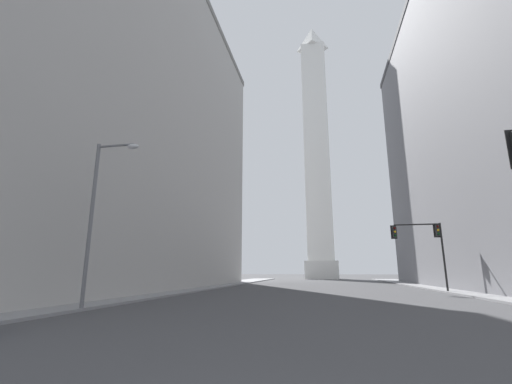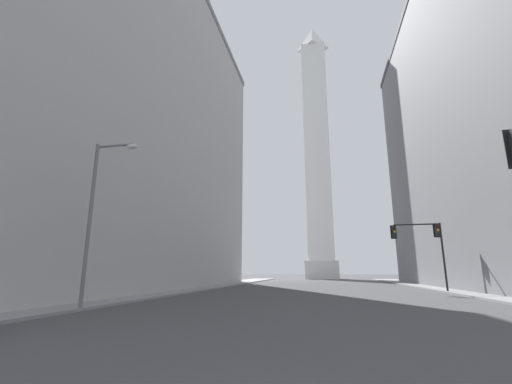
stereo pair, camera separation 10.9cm
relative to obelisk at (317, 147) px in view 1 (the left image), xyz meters
The scene contains 6 objects.
sidewalk_left 65.38m from the obelisk, 104.16° to the right, with size 5.00×101.57×0.15m, color gray.
sidewalk_right 65.38m from the obelisk, 75.84° to the right, with size 5.00×101.57×0.15m, color gray.
building_left 61.63m from the obelisk, 113.72° to the right, with size 21.60×52.54×37.91m.
obelisk is the anchor object (origin of this frame).
traffic_light_mid_right 60.52m from the obelisk, 79.01° to the right, with size 4.67×0.52×6.40m.
street_lamp 77.76m from the obelisk, 98.76° to the right, with size 2.50×0.36×8.74m.
Camera 1 is at (0.52, -2.55, 1.94)m, focal length 24.00 mm.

